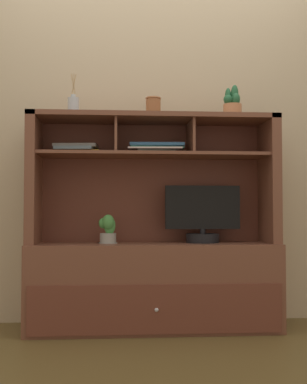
{
  "coord_description": "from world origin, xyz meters",
  "views": [
    {
      "loc": [
        -0.23,
        -3.15,
        0.73
      ],
      "look_at": [
        0.0,
        0.0,
        0.86
      ],
      "focal_mm": 46.59,
      "sensor_mm": 36.0,
      "label": 1
    }
  ],
  "objects": [
    {
      "name": "back_wall",
      "position": [
        0.0,
        0.25,
        1.4
      ],
      "size": [
        6.0,
        0.02,
        2.8
      ],
      "primitive_type": "cube",
      "color": "tan",
      "rests_on": "ground"
    },
    {
      "name": "floor_plane",
      "position": [
        0.0,
        0.0,
        -0.01
      ],
      "size": [
        6.0,
        6.0,
        0.02
      ],
      "primitive_type": "cube",
      "color": "brown",
      "rests_on": "ground"
    },
    {
      "name": "potted_succulent",
      "position": [
        0.51,
        -0.02,
        1.43
      ],
      "size": [
        0.13,
        0.13,
        0.21
      ],
      "color": "#B4744A",
      "rests_on": "media_console"
    },
    {
      "name": "ceramic_vase",
      "position": [
        0.0,
        0.02,
        1.41
      ],
      "size": [
        0.1,
        0.1,
        0.13
      ],
      "color": "brown",
      "rests_on": "media_console"
    },
    {
      "name": "media_console",
      "position": [
        0.0,
        0.01,
        0.41
      ],
      "size": [
        1.56,
        0.48,
        1.35
      ],
      "color": "brown",
      "rests_on": "ground"
    },
    {
      "name": "magazine_stack_centre",
      "position": [
        0.02,
        0.01,
        1.14
      ],
      "size": [
        0.36,
        0.25,
        0.06
      ],
      "color": "slate",
      "rests_on": "media_console"
    },
    {
      "name": "potted_orchid",
      "position": [
        -0.29,
        -0.02,
        0.62
      ],
      "size": [
        0.12,
        0.12,
        0.18
      ],
      "color": "gray",
      "rests_on": "media_console"
    },
    {
      "name": "magazine_stack_left",
      "position": [
        -0.49,
        0.03,
        1.13
      ],
      "size": [
        0.35,
        0.25,
        0.06
      ],
      "color": "#C08C26",
      "rests_on": "media_console"
    },
    {
      "name": "tv_monitor",
      "position": [
        0.32,
        0.01,
        0.69
      ],
      "size": [
        0.48,
        0.21,
        0.37
      ],
      "color": "black",
      "rests_on": "media_console"
    },
    {
      "name": "diffuser_bottle",
      "position": [
        -0.51,
        -0.03,
        1.4
      ],
      "size": [
        0.07,
        0.07,
        0.26
      ],
      "color": "#A9B3B8",
      "rests_on": "media_console"
    }
  ]
}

